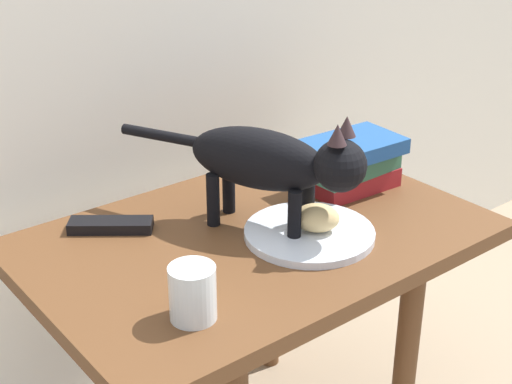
% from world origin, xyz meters
% --- Properties ---
extents(side_table, '(0.81, 0.54, 0.51)m').
position_xyz_m(side_table, '(0.00, 0.00, 0.44)').
color(side_table, brown).
rests_on(side_table, ground).
extents(plate, '(0.23, 0.23, 0.01)m').
position_xyz_m(plate, '(0.06, -0.07, 0.51)').
color(plate, silver).
rests_on(plate, side_table).
extents(bread_roll, '(0.10, 0.10, 0.05)m').
position_xyz_m(bread_roll, '(0.07, -0.08, 0.55)').
color(bread_roll, '#E0BC7A').
rests_on(bread_roll, plate).
extents(cat, '(0.24, 0.44, 0.23)m').
position_xyz_m(cat, '(0.03, -0.01, 0.64)').
color(cat, black).
rests_on(cat, side_table).
extents(book_stack, '(0.20, 0.15, 0.11)m').
position_xyz_m(book_stack, '(0.26, 0.03, 0.56)').
color(book_stack, maroon).
rests_on(book_stack, side_table).
extents(candle_jar, '(0.07, 0.07, 0.08)m').
position_xyz_m(candle_jar, '(-0.24, -0.15, 0.55)').
color(candle_jar, silver).
rests_on(candle_jar, side_table).
extents(tv_remote, '(0.15, 0.13, 0.02)m').
position_xyz_m(tv_remote, '(-0.20, 0.17, 0.52)').
color(tv_remote, black).
rests_on(tv_remote, side_table).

